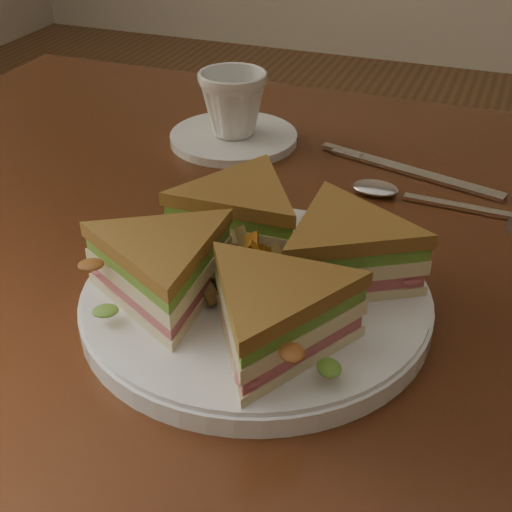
# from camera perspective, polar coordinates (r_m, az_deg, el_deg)

# --- Properties ---
(table) EXTENTS (1.20, 0.80, 0.75)m
(table) POSITION_cam_1_polar(r_m,az_deg,el_deg) (0.70, 6.82, -6.27)
(table) COLOR #35180C
(table) RESTS_ON ground
(plate) EXTENTS (0.27, 0.27, 0.02)m
(plate) POSITION_cam_1_polar(r_m,az_deg,el_deg) (0.56, 0.00, -3.62)
(plate) COLOR white
(plate) RESTS_ON table
(sandwich_wedges) EXTENTS (0.30, 0.30, 0.06)m
(sandwich_wedges) POSITION_cam_1_polar(r_m,az_deg,el_deg) (0.54, 0.00, -0.45)
(sandwich_wedges) COLOR beige
(sandwich_wedges) RESTS_ON plate
(crisps_mound) EXTENTS (0.09, 0.09, 0.05)m
(crisps_mound) POSITION_cam_1_polar(r_m,az_deg,el_deg) (0.54, -0.00, -0.80)
(crisps_mound) COLOR #AF6316
(crisps_mound) RESTS_ON plate
(spoon) EXTENTS (0.18, 0.03, 0.01)m
(spoon) POSITION_cam_1_polar(r_m,az_deg,el_deg) (0.74, 11.24, 4.92)
(spoon) COLOR silver
(spoon) RESTS_ON table
(knife) EXTENTS (0.21, 0.07, 0.00)m
(knife) POSITION_cam_1_polar(r_m,az_deg,el_deg) (0.80, 11.59, 6.80)
(knife) COLOR silver
(knife) RESTS_ON table
(saucer) EXTENTS (0.15, 0.15, 0.01)m
(saucer) POSITION_cam_1_polar(r_m,az_deg,el_deg) (0.85, -1.80, 9.45)
(saucer) COLOR white
(saucer) RESTS_ON table
(coffee_cup) EXTENTS (0.08, 0.08, 0.07)m
(coffee_cup) POSITION_cam_1_polar(r_m,az_deg,el_deg) (0.84, -1.85, 12.09)
(coffee_cup) COLOR white
(coffee_cup) RESTS_ON saucer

